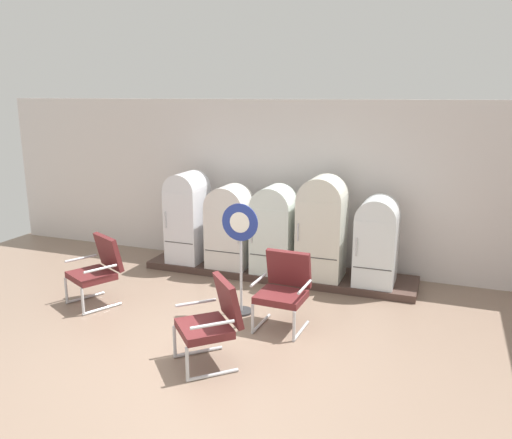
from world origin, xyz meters
name	(u,v)px	position (x,y,z in m)	size (l,w,h in m)	color
ground	(196,360)	(0.00, 0.00, -0.03)	(12.00, 10.00, 0.05)	#866D5C
back_wall	(290,184)	(0.00, 3.66, 1.47)	(11.76, 0.12, 2.92)	silver
display_plinth	(278,272)	(0.00, 3.02, 0.06)	(4.57, 0.95, 0.12)	#47332C
refrigerator_0	(188,214)	(-1.64, 2.94, 0.96)	(0.59, 0.73, 1.57)	white
refrigerator_1	(230,224)	(-0.82, 2.89, 0.85)	(0.69, 0.63, 1.40)	silver
refrigerator_2	(274,227)	(-0.03, 2.89, 0.88)	(0.67, 0.64, 1.44)	silver
refrigerator_3	(322,225)	(0.77, 2.91, 0.99)	(0.71, 0.68, 1.64)	silver
refrigerator_4	(377,238)	(1.63, 2.93, 0.84)	(0.61, 0.70, 1.37)	white
armchair_left	(98,267)	(-2.09, 0.98, 0.55)	(0.85, 0.87, 1.00)	silver
armchair_right	(284,287)	(0.68, 1.20, 0.55)	(0.69, 0.70, 1.00)	silver
armchair_center	(213,319)	(0.24, -0.02, 0.55)	(0.90, 0.90, 1.00)	silver
sign_stand	(240,256)	(0.00, 1.38, 0.83)	(0.52, 0.32, 1.58)	#2D2D30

